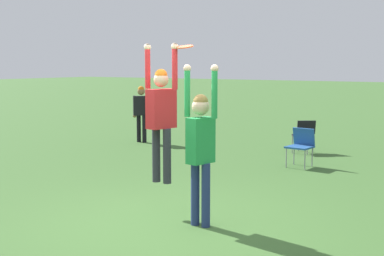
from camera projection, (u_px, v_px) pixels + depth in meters
The scene contains 7 objects.
ground_plane at pixel (166, 223), 7.51m from camera, with size 120.00×120.00×0.00m, color #3D662D.
person_jumping at pixel (161, 110), 7.76m from camera, with size 0.59×0.47×2.04m.
person_defending at pixel (201, 141), 7.25m from camera, with size 0.54×0.42×2.22m.
frisbee at pixel (185, 47), 7.44m from camera, with size 0.23×0.23×0.06m.
camping_chair_0 at pixel (301, 143), 11.61m from camera, with size 0.54×0.57×0.83m.
camping_chair_1 at pixel (304, 133), 13.43m from camera, with size 0.65×0.72×0.80m.
person_spectator_far at pixel (141, 109), 15.11m from camera, with size 0.60×0.45×1.60m.
Camera 1 is at (4.32, -5.89, 2.23)m, focal length 50.00 mm.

